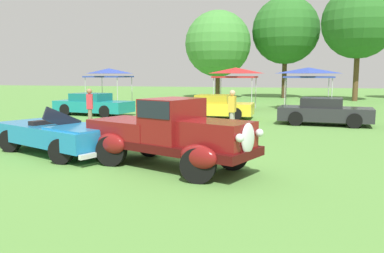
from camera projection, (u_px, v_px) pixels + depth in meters
name	position (u px, v px, depth m)	size (l,w,h in m)	color
ground_plane	(162.00, 162.00, 10.21)	(120.00, 120.00, 0.00)	#568C3D
feature_pickup_truck	(170.00, 132.00, 9.53)	(4.66, 2.98, 1.70)	#400B0B
neighbor_convertible	(60.00, 134.00, 11.25)	(4.55, 3.20, 1.40)	#1E7AB7
show_car_teal	(93.00, 104.00, 21.94)	(4.59, 2.27, 1.22)	teal
show_car_yellow	(215.00, 107.00, 20.37)	(3.84, 1.75, 1.22)	yellow
show_car_charcoal	(324.00, 112.00, 17.68)	(4.17, 2.04, 1.22)	#28282D
spectator_between_cars	(90.00, 108.00, 16.16)	(0.39, 0.46, 1.69)	#7F7056
spectator_by_row	(232.00, 111.00, 14.79)	(0.25, 0.40, 1.69)	#9E998E
canopy_tent_left_field	(109.00, 72.00, 28.78)	(2.78, 2.78, 2.71)	#B7B7BC
canopy_tent_center_field	(236.00, 72.00, 25.35)	(2.66, 2.66, 2.71)	#B7B7BC
canopy_tent_right_field	(308.00, 72.00, 25.16)	(3.08, 3.08, 2.71)	#B7B7BC
treeline_far_left	(218.00, 44.00, 37.03)	(6.21, 6.21, 8.25)	#47331E
treeline_mid_left	(286.00, 31.00, 37.13)	(6.32, 6.32, 9.56)	#47331E
treeline_center	(359.00, 22.00, 32.76)	(6.08, 6.08, 9.66)	brown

